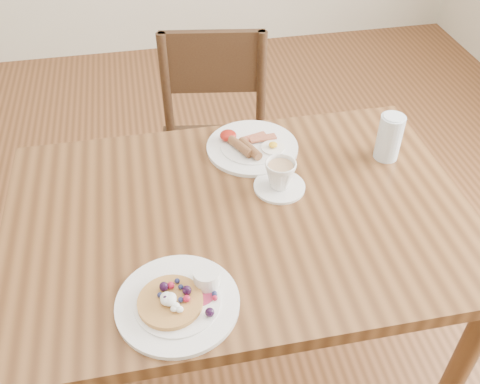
{
  "coord_description": "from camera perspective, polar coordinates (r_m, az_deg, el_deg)",
  "views": [
    {
      "loc": [
        -0.19,
        -0.98,
        1.7
      ],
      "look_at": [
        0.0,
        0.0,
        0.82
      ],
      "focal_mm": 40.0,
      "sensor_mm": 36.0,
      "label": 1
    }
  ],
  "objects": [
    {
      "name": "pancake_plate",
      "position": [
        1.18,
        -6.48,
        -11.34
      ],
      "size": [
        0.27,
        0.27,
        0.06
      ],
      "color": "white",
      "rests_on": "dining_table"
    },
    {
      "name": "breakfast_plate",
      "position": [
        1.58,
        1.18,
        4.91
      ],
      "size": [
        0.27,
        0.27,
        0.04
      ],
      "color": "white",
      "rests_on": "dining_table"
    },
    {
      "name": "chair_far",
      "position": [
        2.05,
        -2.65,
        5.27
      ],
      "size": [
        0.48,
        0.48,
        0.88
      ],
      "rotation": [
        0.0,
        0.0,
        2.98
      ],
      "color": "#372614",
      "rests_on": "ground"
    },
    {
      "name": "teacup_saucer",
      "position": [
        1.43,
        4.29,
        1.64
      ],
      "size": [
        0.14,
        0.14,
        0.09
      ],
      "color": "white",
      "rests_on": "dining_table"
    },
    {
      "name": "dining_table",
      "position": [
        1.45,
        0.0,
        -5.01
      ],
      "size": [
        1.2,
        0.8,
        0.75
      ],
      "color": "brown",
      "rests_on": "ground"
    },
    {
      "name": "ground",
      "position": [
        1.97,
        0.0,
        -18.16
      ],
      "size": [
        5.0,
        5.0,
        0.0
      ],
      "primitive_type": "plane",
      "color": "#5A3319",
      "rests_on": "ground"
    },
    {
      "name": "water_glass",
      "position": [
        1.57,
        15.64,
        5.63
      ],
      "size": [
        0.07,
        0.07,
        0.14
      ],
      "primitive_type": "cylinder",
      "color": "silver",
      "rests_on": "dining_table"
    }
  ]
}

